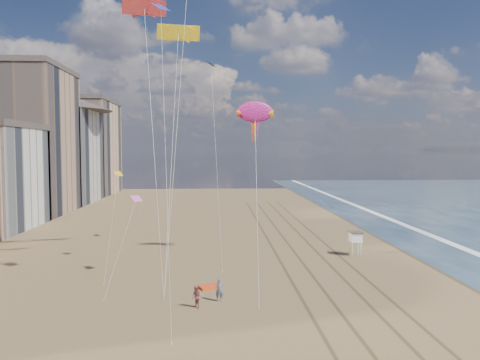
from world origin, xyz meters
name	(u,v)px	position (x,y,z in m)	size (l,w,h in m)	color
wet_sand	(417,242)	(19.00, 40.00, 0.00)	(260.00, 260.00, 0.00)	#42301E
foam	(447,242)	(23.20, 40.00, 0.00)	(260.00, 260.00, 0.00)	white
tracks	(313,261)	(2.55, 30.00, 0.01)	(7.68, 120.00, 0.01)	brown
buildings	(12,145)	(-45.73, 65.59, 13.55)	(34.72, 131.35, 29.00)	#C6B284
lifeguard_stand	(356,237)	(8.17, 32.49, 2.21)	(1.59, 1.59, 2.87)	white
grounded_kite	(210,287)	(-8.97, 20.12, 0.12)	(2.04, 1.30, 0.23)	#FF4615
show_kite	(255,112)	(-3.94, 31.99, 16.92)	(4.28, 9.48, 24.10)	#AD1A72
kite_flyer_a	(220,290)	(-8.14, 16.29, 0.96)	(0.70, 0.46, 1.92)	slate
kite_flyer_b	(196,297)	(-10.01, 14.73, 0.89)	(0.87, 0.68, 1.78)	#9A4F4E
small_kites	(162,95)	(-13.74, 25.43, 18.08)	(11.63, 19.93, 17.19)	#F961BA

